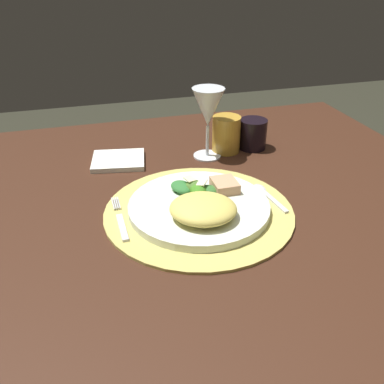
{
  "coord_description": "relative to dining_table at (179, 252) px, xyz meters",
  "views": [
    {
      "loc": [
        -0.18,
        -0.74,
        1.19
      ],
      "look_at": [
        0.03,
        -0.01,
        0.76
      ],
      "focal_mm": 39.58,
      "sensor_mm": 36.0,
      "label": 1
    }
  ],
  "objects": [
    {
      "name": "salad_greens",
      "position": [
        0.03,
        -0.01,
        0.17
      ],
      "size": [
        0.1,
        0.08,
        0.03
      ],
      "color": "#3B7D1D",
      "rests_on": "dinner_plate"
    },
    {
      "name": "dinner_plate",
      "position": [
        0.03,
        -0.06,
        0.15
      ],
      "size": [
        0.28,
        0.28,
        0.02
      ],
      "primitive_type": "cylinder",
      "color": "silver",
      "rests_on": "placemat"
    },
    {
      "name": "wine_glass",
      "position": [
        0.12,
        0.19,
        0.26
      ],
      "size": [
        0.08,
        0.08,
        0.18
      ],
      "color": "silver",
      "rests_on": "dining_table"
    },
    {
      "name": "fork",
      "position": [
        -0.13,
        -0.06,
        0.15
      ],
      "size": [
        0.01,
        0.15,
        0.0
      ],
      "color": "silver",
      "rests_on": "placemat"
    },
    {
      "name": "bread_piece",
      "position": [
        0.09,
        -0.02,
        0.17
      ],
      "size": [
        0.05,
        0.06,
        0.02
      ],
      "primitive_type": "cube",
      "rotation": [
        0.0,
        0.0,
        4.71
      ],
      "color": "tan",
      "rests_on": "dinner_plate"
    },
    {
      "name": "pasta_serving",
      "position": [
        0.02,
        -0.11,
        0.18
      ],
      "size": [
        0.16,
        0.15,
        0.04
      ],
      "primitive_type": "ellipsoid",
      "rotation": [
        0.0,
        0.0,
        2.77
      ],
      "color": "#DCC85D",
      "rests_on": "dinner_plate"
    },
    {
      "name": "amber_tumbler",
      "position": [
        0.18,
        0.21,
        0.18
      ],
      "size": [
        0.07,
        0.07,
        0.09
      ],
      "primitive_type": "cylinder",
      "color": "gold",
      "rests_on": "dining_table"
    },
    {
      "name": "placemat",
      "position": [
        0.03,
        -0.06,
        0.14
      ],
      "size": [
        0.38,
        0.38,
        0.01
      ],
      "primitive_type": "cylinder",
      "color": "tan",
      "rests_on": "dining_table"
    },
    {
      "name": "spoon",
      "position": [
        0.18,
        -0.04,
        0.15
      ],
      "size": [
        0.03,
        0.12,
        0.01
      ],
      "color": "silver",
      "rests_on": "placemat"
    },
    {
      "name": "dining_table",
      "position": [
        0.0,
        0.0,
        0.0
      ],
      "size": [
        1.29,
        1.01,
        0.74
      ],
      "color": "#391F13",
      "rests_on": "ground"
    },
    {
      "name": "napkin",
      "position": [
        -0.1,
        0.21,
        0.14
      ],
      "size": [
        0.14,
        0.13,
        0.01
      ],
      "primitive_type": "cube",
      "rotation": [
        0.0,
        0.0,
        -0.17
      ],
      "color": "white",
      "rests_on": "dining_table"
    },
    {
      "name": "dark_tumbler",
      "position": [
        0.26,
        0.21,
        0.18
      ],
      "size": [
        0.07,
        0.07,
        0.08
      ],
      "primitive_type": "cylinder",
      "color": "black",
      "rests_on": "dining_table"
    }
  ]
}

